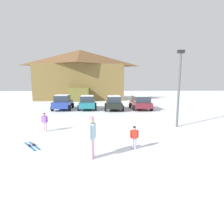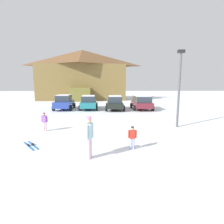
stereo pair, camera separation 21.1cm
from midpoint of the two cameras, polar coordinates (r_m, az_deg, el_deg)
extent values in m
plane|color=white|center=(5.74, -13.22, -21.30)|extent=(160.00, 160.00, 0.00)
cube|color=olive|center=(35.87, -10.31, 9.39)|extent=(16.45, 8.42, 6.60)
pyramid|color=brown|center=(36.25, -10.52, 17.01)|extent=(17.06, 9.04, 3.02)
cube|color=olive|center=(31.05, -11.12, 5.60)|extent=(3.65, 1.90, 2.40)
cube|color=#27409B|center=(21.34, -15.95, 2.57)|extent=(1.87, 4.12, 0.68)
cube|color=#2D3842|center=(21.09, -16.14, 4.33)|extent=(1.61, 2.16, 0.67)
cube|color=white|center=(21.06, -16.18, 5.31)|extent=(1.50, 2.05, 0.06)
cylinder|color=black|center=(22.81, -17.63, 2.02)|extent=(0.24, 0.65, 0.64)
cylinder|color=black|center=(22.45, -12.90, 2.11)|extent=(0.24, 0.65, 0.64)
cylinder|color=black|center=(20.38, -19.24, 1.18)|extent=(0.24, 0.65, 0.64)
cylinder|color=black|center=(19.98, -13.95, 1.26)|extent=(0.24, 0.65, 0.64)
cube|color=teal|center=(21.04, -8.26, 2.64)|extent=(1.95, 4.44, 0.61)
cube|color=#2D3842|center=(20.77, -8.33, 4.31)|extent=(1.64, 2.34, 0.65)
cube|color=white|center=(20.74, -8.35, 5.28)|extent=(1.53, 2.22, 0.06)
cylinder|color=black|center=(22.48, -10.49, 2.19)|extent=(0.25, 0.65, 0.64)
cylinder|color=black|center=(22.39, -5.67, 2.27)|extent=(0.25, 0.65, 0.64)
cylinder|color=black|center=(19.81, -11.15, 1.29)|extent=(0.25, 0.65, 0.64)
cylinder|color=black|center=(19.71, -5.68, 1.38)|extent=(0.25, 0.65, 0.64)
cube|color=black|center=(20.37, 0.28, 2.46)|extent=(1.84, 4.29, 0.56)
cube|color=#2D3842|center=(20.10, 0.30, 4.17)|extent=(1.59, 2.24, 0.70)
cube|color=white|center=(20.07, 0.30, 5.25)|extent=(1.48, 2.13, 0.06)
cylinder|color=black|center=(21.71, -2.35, 2.10)|extent=(0.23, 0.64, 0.64)
cylinder|color=black|center=(21.77, 2.66, 2.12)|extent=(0.23, 0.64, 0.64)
cylinder|color=black|center=(19.09, -2.44, 1.18)|extent=(0.23, 0.64, 0.64)
cylinder|color=black|center=(19.16, 3.25, 1.20)|extent=(0.23, 0.64, 0.64)
cube|color=maroon|center=(20.87, 8.93, 2.55)|extent=(1.91, 4.04, 0.59)
cube|color=#2D3842|center=(20.73, 9.01, 4.26)|extent=(1.68, 3.07, 0.67)
cube|color=white|center=(20.71, 9.04, 5.26)|extent=(1.57, 2.92, 0.06)
cylinder|color=black|center=(21.95, 5.63, 2.14)|extent=(0.22, 0.64, 0.64)
cylinder|color=black|center=(22.34, 10.81, 2.15)|extent=(0.22, 0.64, 0.64)
cylinder|color=black|center=(19.49, 6.73, 1.28)|extent=(0.22, 0.64, 0.64)
cylinder|color=black|center=(19.94, 12.51, 1.30)|extent=(0.22, 0.64, 0.64)
cylinder|color=beige|center=(11.64, -21.28, -4.55)|extent=(0.10, 0.10, 0.57)
cylinder|color=beige|center=(11.71, -21.79, -4.51)|extent=(0.10, 0.10, 0.57)
cube|color=#8F54B4|center=(11.58, -21.67, -2.18)|extent=(0.31, 0.23, 0.40)
cylinder|color=#8F54B4|center=(11.48, -20.93, -2.17)|extent=(0.08, 0.08, 0.38)
cylinder|color=#8F54B4|center=(11.68, -22.40, -2.08)|extent=(0.08, 0.08, 0.38)
sphere|color=tan|center=(11.53, -21.75, -0.83)|extent=(0.15, 0.15, 0.15)
cylinder|color=#B1353D|center=(11.52, -21.77, -0.45)|extent=(0.14, 0.14, 0.07)
cylinder|color=#E4B1CD|center=(7.09, -7.26, -11.45)|extent=(0.15, 0.15, 0.82)
cylinder|color=#E4B1CD|center=(6.93, -7.68, -11.95)|extent=(0.15, 0.15, 0.82)
cube|color=#9FC6D6|center=(6.80, -7.58, -6.16)|extent=(0.32, 0.44, 0.58)
cylinder|color=#9FC6D6|center=(7.03, -7.00, -5.52)|extent=(0.11, 0.11, 0.55)
cylinder|color=#9FC6D6|center=(6.56, -8.22, -6.59)|extent=(0.11, 0.11, 0.55)
sphere|color=tan|center=(6.71, -7.65, -2.90)|extent=(0.21, 0.21, 0.21)
cylinder|color=pink|center=(6.69, -7.67, -1.95)|extent=(0.20, 0.20, 0.10)
cylinder|color=#A5AAD3|center=(7.98, 6.06, -10.25)|extent=(0.09, 0.09, 0.51)
cylinder|color=#A5AAD3|center=(8.01, 6.86, -10.20)|extent=(0.09, 0.09, 0.51)
cube|color=red|center=(7.86, 6.51, -7.20)|extent=(0.26, 0.17, 0.36)
cylinder|color=red|center=(7.82, 5.37, -7.19)|extent=(0.07, 0.07, 0.35)
cylinder|color=red|center=(7.90, 7.65, -7.07)|extent=(0.07, 0.07, 0.35)
sphere|color=tan|center=(7.80, 6.54, -5.44)|extent=(0.13, 0.13, 0.13)
cylinder|color=#25252B|center=(7.78, 6.55, -4.94)|extent=(0.13, 0.13, 0.06)
cube|color=blue|center=(9.26, -24.67, -9.93)|extent=(1.01, 1.21, 0.02)
cube|color=black|center=(9.29, -24.78, -9.61)|extent=(0.19, 0.21, 0.06)
cube|color=blue|center=(9.21, -25.87, -10.12)|extent=(1.01, 1.21, 0.02)
cube|color=black|center=(9.24, -25.98, -9.80)|extent=(0.19, 0.21, 0.06)
cylinder|color=#515459|center=(12.61, 20.50, 6.31)|extent=(0.14, 0.14, 4.85)
cube|color=#232326|center=(12.78, 21.15, 17.92)|extent=(0.44, 0.24, 0.20)
camera|label=1|loc=(0.11, -90.47, -0.07)|focal=28.00mm
camera|label=2|loc=(0.11, 89.53, 0.07)|focal=28.00mm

